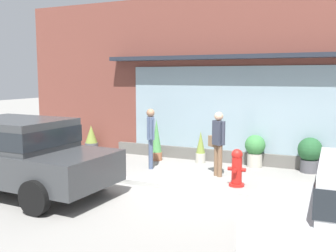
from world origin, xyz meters
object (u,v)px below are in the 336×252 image
pedestrian_with_handbag (218,139)px  parked_car_dark_gray (19,151)px  potted_plant_window_right (157,141)px  fire_hydrant (237,168)px  pedestrian_passerby (151,134)px  potted_plant_by_entrance (310,153)px  potted_plant_low_front (201,148)px  potted_plant_window_center (255,149)px  potted_plant_near_hydrant (91,139)px

pedestrian_with_handbag → parked_car_dark_gray: size_ratio=0.39×
potted_plant_window_right → pedestrian_with_handbag: bearing=-25.0°
fire_hydrant → pedestrian_passerby: (-2.61, 0.75, 0.54)m
potted_plant_by_entrance → potted_plant_low_front: bearing=-177.7°
parked_car_dark_gray → potted_plant_low_front: parked_car_dark_gray is taller
potted_plant_by_entrance → potted_plant_window_center: bearing=179.9°
parked_car_dark_gray → potted_plant_window_center: size_ratio=4.62×
potted_plant_window_right → potted_plant_by_entrance: bearing=4.6°
pedestrian_with_handbag → pedestrian_passerby: size_ratio=1.00×
pedestrian_passerby → potted_plant_window_center: (2.56, 1.35, -0.46)m
potted_plant_near_hydrant → pedestrian_with_handbag: bearing=-15.8°
potted_plant_near_hydrant → potted_plant_window_right: 2.63m
pedestrian_passerby → fire_hydrant: bearing=-134.7°
parked_car_dark_gray → fire_hydrant: bearing=32.6°
potted_plant_low_front → potted_plant_window_right: (-1.32, -0.23, 0.15)m
pedestrian_with_handbag → potted_plant_window_center: bearing=-79.8°
pedestrian_passerby → potted_plant_near_hydrant: 3.25m
potted_plant_by_entrance → parked_car_dark_gray: bearing=-140.7°
fire_hydrant → potted_plant_window_right: 3.41m
parked_car_dark_gray → potted_plant_low_front: size_ratio=4.49×
fire_hydrant → potted_plant_low_front: bearing=129.0°
fire_hydrant → potted_plant_by_entrance: potted_plant_by_entrance is taller
pedestrian_passerby → potted_plant_by_entrance: 4.25m
pedestrian_with_handbag → potted_plant_low_front: pedestrian_with_handbag is taller
potted_plant_near_hydrant → fire_hydrant: bearing=-20.6°
potted_plant_window_center → potted_plant_near_hydrant: bearing=-179.7°
pedestrian_passerby → potted_plant_by_entrance: size_ratio=1.78×
potted_plant_by_entrance → potted_plant_window_center: (-1.44, 0.00, -0.00)m
pedestrian_with_handbag → pedestrian_passerby: pedestrian_passerby is taller
fire_hydrant → pedestrian_with_handbag: size_ratio=0.53×
fire_hydrant → potted_plant_window_center: size_ratio=0.96×
pedestrian_passerby → potted_plant_by_entrance: bearing=-100.0°
fire_hydrant → potted_plant_near_hydrant: bearing=159.4°
fire_hydrant → potted_plant_by_entrance: bearing=56.3°
potted_plant_low_front → potted_plant_by_entrance: potted_plant_low_front is taller
potted_plant_low_front → potted_plant_window_right: size_ratio=0.75×
potted_plant_low_front → potted_plant_by_entrance: bearing=2.3°
parked_car_dark_gray → potted_plant_window_right: (1.22, 4.20, -0.31)m
pedestrian_with_handbag → potted_plant_window_center: 1.60m
pedestrian_passerby → potted_plant_by_entrance: (4.01, 1.35, -0.45)m
pedestrian_with_handbag → potted_plant_near_hydrant: pedestrian_with_handbag is taller
pedestrian_passerby → potted_plant_near_hydrant: size_ratio=1.85×
pedestrian_passerby → parked_car_dark_gray: (-1.54, -3.20, -0.05)m
potted_plant_low_front → potted_plant_window_center: (1.56, 0.12, 0.06)m
potted_plant_window_center → parked_car_dark_gray: bearing=-132.1°
potted_plant_near_hydrant → potted_plant_window_right: bearing=-7.1°
fire_hydrant → potted_plant_window_center: bearing=91.2°
potted_plant_near_hydrant → potted_plant_window_center: (5.49, 0.03, 0.08)m
potted_plant_window_right → potted_plant_by_entrance: (4.33, 0.35, -0.09)m
potted_plant_window_right → potted_plant_window_center: bearing=7.0°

